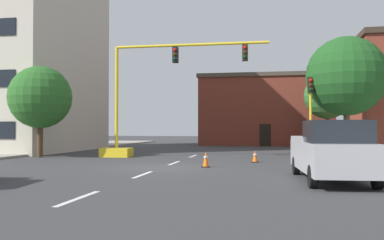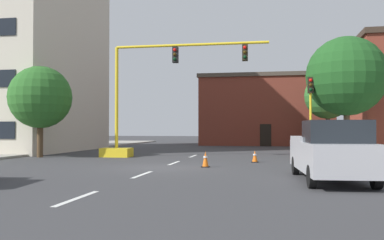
{
  "view_description": "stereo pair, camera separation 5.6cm",
  "coord_description": "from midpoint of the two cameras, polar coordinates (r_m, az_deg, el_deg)",
  "views": [
    {
      "loc": [
        4.62,
        -18.35,
        1.73
      ],
      "look_at": [
        -0.03,
        7.77,
        2.28
      ],
      "focal_mm": 39.53,
      "sensor_mm": 36.0,
      "label": 1
    },
    {
      "loc": [
        4.67,
        -18.34,
        1.73
      ],
      "look_at": [
        -0.03,
        7.77,
        2.28
      ],
      "focal_mm": 39.53,
      "sensor_mm": 36.0,
      "label": 2
    }
  ],
  "objects": [
    {
      "name": "tree_right_far",
      "position": [
        39.72,
        17.75,
        3.07
      ],
      "size": [
        4.1,
        4.1,
        6.71
      ],
      "color": "brown",
      "rests_on": "ground_plane"
    },
    {
      "name": "ground_plane",
      "position": [
        19.0,
        -4.12,
        -6.41
      ],
      "size": [
        160.0,
        160.0,
        0.0
      ],
      "primitive_type": "plane",
      "color": "#38383A"
    },
    {
      "name": "traffic_signal_gantry",
      "position": [
        25.93,
        -7.38,
        0.1
      ],
      "size": [
        10.16,
        1.2,
        6.83
      ],
      "color": "yellow",
      "rests_on": "ground_plane"
    },
    {
      "name": "building_brick_center",
      "position": [
        46.77,
        9.83,
        1.25
      ],
      "size": [
        13.85,
        8.59,
        7.4
      ],
      "color": "brown",
      "rests_on": "ground_plane"
    },
    {
      "name": "pickup_truck_silver",
      "position": [
        14.7,
        18.2,
        -4.07
      ],
      "size": [
        2.34,
        5.52,
        1.99
      ],
      "color": "#BCBCC1",
      "rests_on": "ground_plane"
    },
    {
      "name": "lane_stripe_seg_3",
      "position": [
        21.43,
        -2.47,
        -5.81
      ],
      "size": [
        0.16,
        2.4,
        0.01
      ],
      "primitive_type": "cube",
      "color": "silver",
      "rests_on": "ground_plane"
    },
    {
      "name": "lane_stripe_seg_4",
      "position": [
        26.81,
        0.1,
        -4.88
      ],
      "size": [
        0.16,
        2.4,
        0.01
      ],
      "primitive_type": "cube",
      "color": "silver",
      "rests_on": "ground_plane"
    },
    {
      "name": "tree_left_near",
      "position": [
        27.29,
        -19.85,
        2.89
      ],
      "size": [
        3.78,
        3.78,
        5.54
      ],
      "color": "#4C3823",
      "rests_on": "ground_plane"
    },
    {
      "name": "traffic_light_pole_right",
      "position": [
        26.09,
        15.64,
        2.81
      ],
      "size": [
        0.32,
        0.47,
        4.8
      ],
      "color": "yellow",
      "rests_on": "ground_plane"
    },
    {
      "name": "sidewalk_left",
      "position": [
        31.77,
        -23.8,
        -4.08
      ],
      "size": [
        6.0,
        56.0,
        0.14
      ],
      "primitive_type": "cube",
      "color": "#9E998E",
      "rests_on": "ground_plane"
    },
    {
      "name": "building_tall_left",
      "position": [
        37.86,
        -24.24,
        11.48
      ],
      "size": [
        13.41,
        13.23,
        19.92
      ],
      "color": "beige",
      "rests_on": "ground_plane"
    },
    {
      "name": "traffic_cone_roadside_a",
      "position": [
        19.05,
        1.79,
        -5.33
      ],
      "size": [
        0.36,
        0.36,
        0.72
      ],
      "color": "black",
      "rests_on": "ground_plane"
    },
    {
      "name": "traffic_cone_roadside_b",
      "position": [
        22.04,
        8.43,
        -4.88
      ],
      "size": [
        0.36,
        0.36,
        0.62
      ],
      "color": "black",
      "rests_on": "ground_plane"
    },
    {
      "name": "lane_stripe_seg_2",
      "position": [
        16.13,
        -6.76,
        -7.32
      ],
      "size": [
        0.16,
        2.4,
        0.01
      ],
      "primitive_type": "cube",
      "color": "silver",
      "rests_on": "ground_plane"
    },
    {
      "name": "tree_right_mid",
      "position": [
        27.52,
        20.03,
        5.54
      ],
      "size": [
        4.83,
        4.83,
        7.35
      ],
      "color": "brown",
      "rests_on": "ground_plane"
    },
    {
      "name": "lane_stripe_seg_1",
      "position": [
        11.02,
        -15.21,
        -10.15
      ],
      "size": [
        0.16,
        2.4,
        0.01
      ],
      "primitive_type": "cube",
      "color": "silver",
      "rests_on": "ground_plane"
    }
  ]
}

